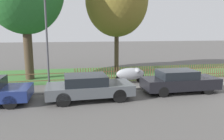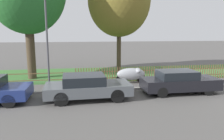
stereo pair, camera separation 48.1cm
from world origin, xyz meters
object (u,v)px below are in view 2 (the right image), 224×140
at_px(parked_car_black_saloon, 87,86).
at_px(street_lamp, 46,32).
at_px(tree_behind_motorcycle, 119,1).
at_px(parked_car_navy_estate, 179,82).
at_px(covered_motorcycle, 132,74).

bearing_deg(parked_car_black_saloon, street_lamp, 135.65).
distance_m(parked_car_black_saloon, tree_behind_motorcycle, 9.47).
bearing_deg(parked_car_black_saloon, tree_behind_motorcycle, 65.53).
bearing_deg(street_lamp, parked_car_navy_estate, -12.39).
bearing_deg(tree_behind_motorcycle, parked_car_navy_estate, -73.15).
bearing_deg(tree_behind_motorcycle, parked_car_black_saloon, -112.63).
height_order(covered_motorcycle, street_lamp, street_lamp).
relative_size(parked_car_black_saloon, street_lamp, 0.81).
bearing_deg(parked_car_black_saloon, parked_car_navy_estate, 1.92).
xyz_separation_m(parked_car_navy_estate, covered_motorcycle, (-2.06, 2.66, -0.02)).
xyz_separation_m(parked_car_black_saloon, street_lamp, (-2.11, 1.93, 2.73)).
xyz_separation_m(covered_motorcycle, street_lamp, (-5.21, -1.06, 2.77)).
bearing_deg(covered_motorcycle, parked_car_black_saloon, -132.83).
bearing_deg(parked_car_black_saloon, covered_motorcycle, 42.26).
distance_m(parked_car_navy_estate, covered_motorcycle, 3.36).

